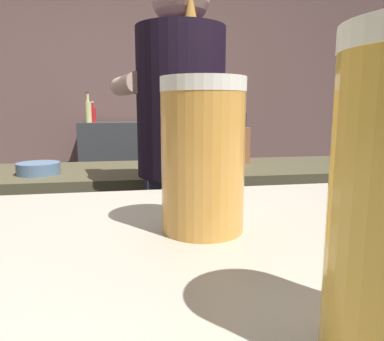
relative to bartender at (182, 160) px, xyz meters
The scene contains 10 objects.
wall_back 2.10m from the bartender, 98.35° to the left, with size 5.20×0.10×2.70m, color brown.
prep_counter 0.71m from the bartender, 83.87° to the left, with size 2.10×0.60×0.88m, color #4B4630.
back_shelf 1.84m from the bartender, 96.42° to the left, with size 0.81×0.36×1.07m, color #353738.
bartender is the anchor object (origin of this frame).
knife_block 0.69m from the bartender, 53.65° to the left, with size 0.10×0.08×0.28m.
mixing_bowl 0.74m from the bartender, 148.74° to the left, with size 0.20×0.20×0.05m, color slate.
chefs_knife 0.50m from the bartender, 55.41° to the left, with size 0.24×0.03×0.01m, color silver.
pint_glass_far 1.13m from the bartender, 97.37° to the right, with size 0.08×0.08×0.14m.
bottle_hot_sauce 1.90m from the bartender, 105.18° to the left, with size 0.06×0.06×0.17m.
bottle_olive_oil 1.79m from the bartender, 106.85° to the left, with size 0.05×0.05×0.24m.
Camera 1 is at (0.09, -1.27, 1.19)m, focal length 34.39 mm.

